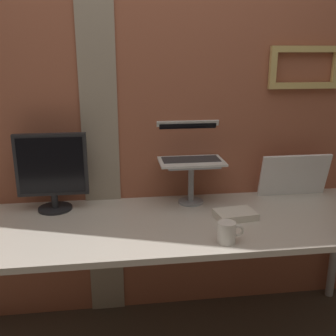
{
  "coord_description": "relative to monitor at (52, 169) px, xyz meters",
  "views": [
    {
      "loc": [
        -0.13,
        -1.77,
        1.54
      ],
      "look_at": [
        0.12,
        0.14,
        0.97
      ],
      "focal_mm": 42.28,
      "sensor_mm": 36.0,
      "label": 1
    }
  ],
  "objects": [
    {
      "name": "paper_clutter_stack",
      "position": [
        0.93,
        -0.24,
        -0.21
      ],
      "size": [
        0.22,
        0.16,
        0.04
      ],
      "primitive_type": "cube",
      "rotation": [
        0.0,
        0.0,
        0.13
      ],
      "color": "silver",
      "rests_on": "desk"
    },
    {
      "name": "whiteboard_panel",
      "position": [
        1.36,
        0.03,
        -0.1
      ],
      "size": [
        0.41,
        0.08,
        0.26
      ],
      "primitive_type": "cube",
      "rotation": [
        0.24,
        0.0,
        0.0
      ],
      "color": "white",
      "rests_on": "desk"
    },
    {
      "name": "monitor",
      "position": [
        0.0,
        0.0,
        0.0
      ],
      "size": [
        0.37,
        0.18,
        0.42
      ],
      "color": "black",
      "rests_on": "desk"
    },
    {
      "name": "desk",
      "position": [
        0.6,
        -0.24,
        -0.29
      ],
      "size": [
        2.32,
        0.72,
        0.72
      ],
      "color": "beige",
      "rests_on": "ground_plane"
    },
    {
      "name": "coffee_mug",
      "position": [
        0.81,
        -0.5,
        -0.18
      ],
      "size": [
        0.12,
        0.08,
        0.1
      ],
      "color": "silver",
      "rests_on": "desk"
    },
    {
      "name": "laptop_stand",
      "position": [
        0.74,
        0.0,
        -0.07
      ],
      "size": [
        0.28,
        0.22,
        0.24
      ],
      "color": "gray",
      "rests_on": "desk"
    },
    {
      "name": "laptop",
      "position": [
        0.74,
        0.07,
        0.06
      ],
      "size": [
        0.35,
        0.29,
        0.21
      ],
      "color": "silver",
      "rests_on": "laptop_stand"
    },
    {
      "name": "brick_wall_back",
      "position": [
        0.47,
        0.18,
        0.37
      ],
      "size": [
        3.31,
        0.16,
        2.65
      ],
      "color": "#9E563D",
      "rests_on": "ground_plane"
    }
  ]
}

